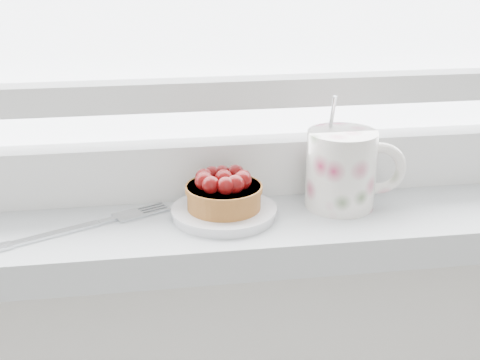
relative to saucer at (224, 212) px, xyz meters
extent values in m
cube|color=silver|center=(0.00, 0.01, -0.03)|extent=(1.60, 0.20, 0.04)
cube|color=white|center=(0.00, 0.08, 0.03)|extent=(1.30, 0.05, 0.07)
cube|color=white|center=(0.00, 0.08, 0.12)|extent=(1.30, 0.04, 0.04)
cylinder|color=white|center=(0.00, 0.00, 0.00)|extent=(0.12, 0.12, 0.01)
cylinder|color=brown|center=(0.00, 0.00, 0.02)|extent=(0.09, 0.09, 0.03)
cylinder|color=brown|center=(0.00, 0.00, 0.03)|extent=(0.09, 0.09, 0.01)
sphere|color=#430000|center=(0.00, 0.00, 0.04)|extent=(0.02, 0.02, 0.02)
sphere|color=#430000|center=(0.02, 0.00, 0.04)|extent=(0.02, 0.02, 0.02)
sphere|color=#430000|center=(0.02, 0.02, 0.04)|extent=(0.02, 0.02, 0.02)
sphere|color=#430000|center=(0.00, 0.02, 0.04)|extent=(0.02, 0.02, 0.02)
sphere|color=#430000|center=(-0.01, 0.02, 0.04)|extent=(0.02, 0.02, 0.02)
sphere|color=#430000|center=(-0.02, 0.01, 0.04)|extent=(0.02, 0.02, 0.02)
sphere|color=#430000|center=(-0.02, -0.01, 0.04)|extent=(0.02, 0.02, 0.02)
sphere|color=#430000|center=(-0.02, -0.02, 0.04)|extent=(0.02, 0.02, 0.02)
sphere|color=#430000|center=(0.00, -0.02, 0.04)|extent=(0.02, 0.02, 0.02)
sphere|color=#430000|center=(0.01, -0.02, 0.04)|extent=(0.02, 0.02, 0.02)
sphere|color=#430000|center=(0.02, -0.01, 0.04)|extent=(0.02, 0.02, 0.02)
cylinder|color=white|center=(0.14, 0.01, 0.04)|extent=(0.10, 0.10, 0.09)
cylinder|color=black|center=(0.14, 0.01, 0.08)|extent=(0.07, 0.07, 0.01)
torus|color=white|center=(0.19, 0.00, 0.04)|extent=(0.07, 0.02, 0.06)
cylinder|color=silver|center=(0.14, 0.03, 0.10)|extent=(0.01, 0.02, 0.06)
cube|color=silver|center=(-0.20, -0.02, 0.00)|extent=(0.11, 0.06, 0.00)
cube|color=silver|center=(-0.24, -0.05, 0.00)|extent=(0.03, 0.02, 0.00)
cube|color=silver|center=(-0.14, 0.01, 0.00)|extent=(0.02, 0.02, 0.00)
cube|color=silver|center=(-0.11, 0.02, 0.00)|extent=(0.04, 0.04, 0.00)
cube|color=silver|center=(-0.08, 0.02, 0.00)|extent=(0.03, 0.02, 0.00)
cube|color=silver|center=(-0.08, 0.03, 0.00)|extent=(0.03, 0.02, 0.00)
cube|color=silver|center=(-0.08, 0.04, 0.00)|extent=(0.03, 0.02, 0.00)
cube|color=silver|center=(-0.09, 0.04, 0.00)|extent=(0.03, 0.02, 0.00)
camera|label=1|loc=(-0.09, -0.71, 0.31)|focal=50.00mm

